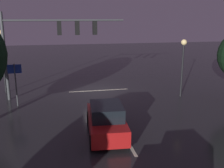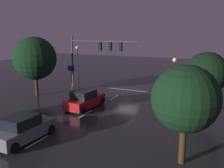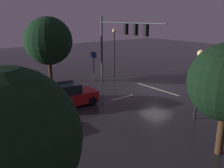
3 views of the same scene
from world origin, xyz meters
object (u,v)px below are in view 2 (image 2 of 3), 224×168
object	(u,v)px
car_distant	(23,129)
street_lamp_right_kerb	(77,57)
tree_left_far	(185,99)
traffic_signal_assembly	(95,51)
car_approaching	(85,100)
route_sign	(71,72)
tree_left_near	(207,73)
tree_right_far	(35,58)
street_lamp_left_kerb	(174,71)

from	to	relation	value
car_distant	street_lamp_right_kerb	world-z (taller)	street_lamp_right_kerb
tree_left_far	traffic_signal_assembly	bearing A→B (deg)	-47.34
car_approaching	car_distant	distance (m)	7.68
route_sign	tree_left_near	distance (m)	15.69
car_distant	tree_right_far	bearing A→B (deg)	-52.83
car_approaching	route_sign	size ratio (longest dim) A/B	1.50
route_sign	tree_right_far	distance (m)	4.78
car_approaching	tree_left_far	size ratio (longest dim) A/B	0.84
car_distant	route_sign	size ratio (longest dim) A/B	1.48
street_lamp_left_kerb	tree_left_far	world-z (taller)	tree_left_far
route_sign	tree_left_far	bearing A→B (deg)	141.30
street_lamp_left_kerb	street_lamp_right_kerb	bearing A→B (deg)	-15.94
tree_right_far	street_lamp_left_kerb	bearing A→B (deg)	-165.30
street_lamp_left_kerb	car_distant	bearing A→B (deg)	62.37
car_distant	tree_left_near	distance (m)	14.89
car_distant	tree_left_near	size ratio (longest dim) A/B	0.83
route_sign	tree_left_far	world-z (taller)	tree_left_far
car_approaching	street_lamp_right_kerb	world-z (taller)	street_lamp_right_kerb
street_lamp_left_kerb	route_sign	world-z (taller)	street_lamp_left_kerb
tree_left_near	tree_right_far	size ratio (longest dim) A/B	0.82
car_distant	street_lamp_left_kerb	xyz separation A→B (m)	(-6.94, -13.26, 2.36)
route_sign	tree_left_far	xyz separation A→B (m)	(-15.02, 12.03, 1.40)
traffic_signal_assembly	tree_right_far	bearing A→B (deg)	51.17
street_lamp_left_kerb	route_sign	xyz separation A→B (m)	(12.20, -0.17, -1.01)
tree_left_near	tree_right_far	xyz separation A→B (m)	(17.34, 1.06, 0.58)
traffic_signal_assembly	street_lamp_right_kerb	world-z (taller)	traffic_signal_assembly
traffic_signal_assembly	route_sign	size ratio (longest dim) A/B	2.98
tree_left_far	tree_left_near	bearing A→B (deg)	-92.20
street_lamp_left_kerb	tree_left_near	xyz separation A→B (m)	(-3.16, 2.66, 0.36)
tree_left_near	tree_left_far	xyz separation A→B (m)	(0.35, 9.20, 0.03)
street_lamp_left_kerb	route_sign	bearing A→B (deg)	-0.79
traffic_signal_assembly	street_lamp_right_kerb	xyz separation A→B (m)	(3.88, -2.12, -1.10)
traffic_signal_assembly	car_distant	size ratio (longest dim) A/B	2.01
tree_left_far	tree_right_far	bearing A→B (deg)	-25.61
tree_right_far	traffic_signal_assembly	bearing A→B (deg)	-128.83
car_approaching	tree_right_far	bearing A→B (deg)	-14.42
traffic_signal_assembly	route_sign	xyz separation A→B (m)	(2.45, 1.61, -2.51)
street_lamp_left_kerb	tree_left_far	bearing A→B (deg)	103.33
street_lamp_right_kerb	tree_left_far	xyz separation A→B (m)	(-16.45, 15.76, -0.00)
street_lamp_right_kerb	route_sign	size ratio (longest dim) A/B	1.70
street_lamp_right_kerb	tree_left_near	distance (m)	18.04
street_lamp_right_kerb	car_approaching	bearing A→B (deg)	125.27
traffic_signal_assembly	street_lamp_left_kerb	world-z (taller)	traffic_signal_assembly
street_lamp_left_kerb	street_lamp_right_kerb	size ratio (longest dim) A/B	0.87
car_distant	street_lamp_left_kerb	world-z (taller)	street_lamp_left_kerb
traffic_signal_assembly	street_lamp_left_kerb	xyz separation A→B (m)	(-9.75, 1.77, -1.49)
street_lamp_left_kerb	tree_left_near	world-z (taller)	tree_left_near
street_lamp_left_kerb	tree_left_near	distance (m)	4.15
traffic_signal_assembly	street_lamp_right_kerb	distance (m)	4.56
car_distant	tree_left_far	bearing A→B (deg)	-171.84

